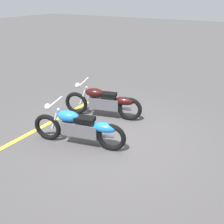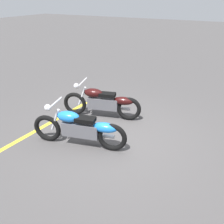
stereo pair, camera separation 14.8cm
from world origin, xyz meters
TOP-DOWN VIEW (x-y plane):
  - ground_plane at (0.00, 0.00)m, footprint 60.00×60.00m
  - motorcycle_bright_foreground at (-0.51, -0.70)m, footprint 2.19×0.80m
  - motorcycle_dark_foreground at (-0.77, 0.74)m, footprint 2.18×0.83m
  - parking_stripe_near at (-1.88, -0.25)m, footprint 0.36×3.20m

SIDE VIEW (x-z plane):
  - ground_plane at x=0.00m, z-range 0.00..0.00m
  - parking_stripe_near at x=-1.88m, z-range 0.00..0.01m
  - motorcycle_bright_foreground at x=-0.51m, z-range -0.06..0.98m
  - motorcycle_dark_foreground at x=-0.77m, z-range -0.06..0.98m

